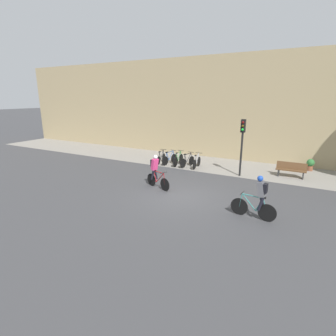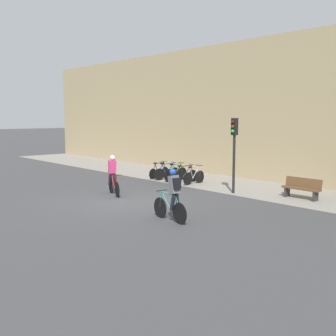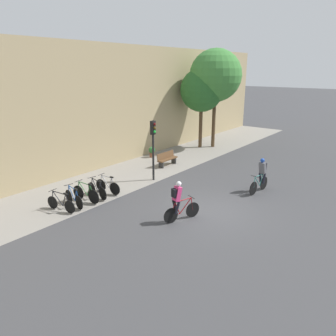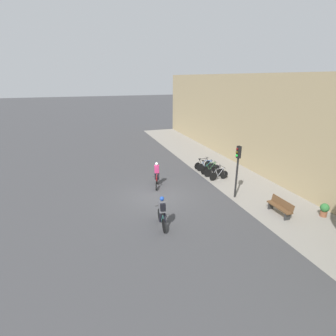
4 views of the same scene
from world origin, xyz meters
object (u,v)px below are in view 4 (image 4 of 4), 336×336
Objects in this scene: parked_bike_0 at (203,164)px; potted_plant at (324,209)px; parked_bike_4 at (219,175)px; parked_bike_1 at (206,166)px; cyclist_grey at (162,212)px; bench at (280,207)px; cyclist_pink at (157,173)px; traffic_light_pole at (238,162)px; parked_bike_2 at (210,169)px; parked_bike_3 at (214,172)px.

potted_plant is at bearing 16.56° from parked_bike_0.
parked_bike_4 reaches higher than parked_bike_0.
parked_bike_1 is (0.70, 0.00, 0.01)m from parked_bike_0.
parked_bike_4 is at bearing 129.88° from cyclist_grey.
bench is at bearing -114.66° from potted_plant.
parked_bike_1 is at bearing 0.11° from parked_bike_0.
cyclist_pink is 5.12m from parked_bike_1.
traffic_light_pole is at bearing -4.96° from parked_bike_0.
parked_bike_1 is at bearing -179.97° from parked_bike_2.
parked_bike_4 is at bearing -157.25° from potted_plant.
parked_bike_4 is (2.80, 0.00, 0.02)m from parked_bike_0.
cyclist_pink is 1.07× the size of parked_bike_1.
parked_bike_3 is at bearing -0.02° from parked_bike_1.
parked_bike_4 is at bearing 0.04° from parked_bike_0.
traffic_light_pole is (5.85, -0.51, 2.00)m from parked_bike_0.
traffic_light_pole is at bearing -7.72° from parked_bike_3.
parked_bike_0 is 10.03m from potted_plant.
cyclist_pink is 5.63m from cyclist_grey.
potted_plant is at bearing 22.75° from parked_bike_4.
cyclist_pink reaches higher than parked_bike_4.
potted_plant is (7.18, 7.65, -0.51)m from cyclist_pink.
parked_bike_1 is 7.95m from bench.
bench is (2.76, 1.20, -1.91)m from traffic_light_pole.
traffic_light_pole is at bearing -6.53° from parked_bike_2.
bench is 2.17× the size of potted_plant.
parked_bike_2 is 7.25m from bench.
cyclist_grey is 8.93m from parked_bike_2.
parked_bike_3 is at bearing -179.90° from parked_bike_4.
cyclist_pink is 1.08× the size of parked_bike_0.
potted_plant is at bearing 79.18° from cyclist_grey.
cyclist_grey is 0.53× the size of traffic_light_pole.
bench is (6.52, 0.69, 0.08)m from parked_bike_3.
parked_bike_0 is 0.99× the size of parked_bike_3.
traffic_light_pole is at bearing 51.34° from cyclist_pink.
parked_bike_0 is at bearing 142.33° from cyclist_grey.
parked_bike_0 reaches higher than bench.
parked_bike_1 is 0.49× the size of traffic_light_pole.
cyclist_pink is 1.05× the size of bench.
cyclist_pink is at bearing -86.05° from parked_bike_3.
parked_bike_1 is at bearing 139.73° from cyclist_grey.
parked_bike_3 is 4.28m from traffic_light_pole.
cyclist_grey is at bearing -100.82° from potted_plant.
cyclist_grey reaches higher than parked_bike_4.
parked_bike_2 reaches higher than parked_bike_3.
parked_bike_1 is at bearing 174.36° from traffic_light_pole.
parked_bike_2 is 0.70m from parked_bike_3.
parked_bike_0 is 2.10m from parked_bike_3.
cyclist_grey is 6.13m from traffic_light_pole.
bench reaches higher than potted_plant.
cyclist_pink is at bearing -128.66° from traffic_light_pole.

